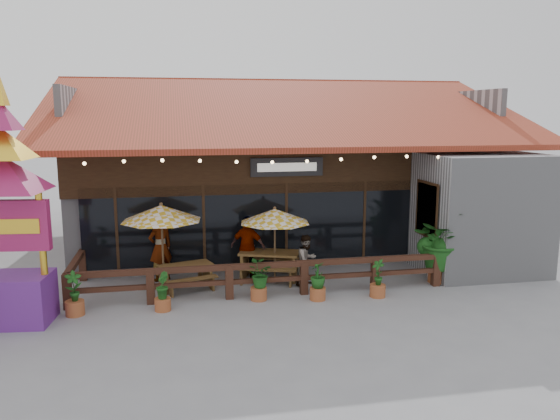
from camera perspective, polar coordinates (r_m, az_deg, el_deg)
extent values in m
plane|color=gray|center=(15.40, 3.90, -8.04)|extent=(100.00, 100.00, 0.00)
cube|color=#9D9DA1|center=(21.66, -0.78, 2.69)|extent=(14.00, 10.00, 4.00)
cube|color=#352210|center=(16.30, -2.83, 4.49)|extent=(11.00, 0.16, 1.60)
cube|color=black|center=(16.53, -2.76, -1.39)|extent=(10.00, 0.12, 2.40)
cube|color=#FFC072|center=(16.73, -2.86, -1.26)|extent=(9.80, 0.05, 2.20)
cube|color=#9D9DA1|center=(17.60, 20.17, -0.31)|extent=(3.50, 2.70, 3.60)
cube|color=red|center=(16.57, 15.11, 0.05)|extent=(0.06, 1.20, 1.50)
cube|color=#352210|center=(16.56, 15.08, 0.05)|extent=(0.04, 1.34, 1.64)
cube|color=#AA3826|center=(18.05, 1.20, 10.44)|extent=(15.50, 7.05, 2.37)
cube|color=#AA3826|center=(24.93, -2.25, 10.33)|extent=(15.50, 7.05, 2.37)
cube|color=#AA3826|center=(21.52, -0.81, 13.36)|extent=(15.50, 0.30, 0.12)
cube|color=#9D9DA1|center=(21.38, -19.85, 9.26)|extent=(0.20, 9.00, 1.80)
cube|color=#9D9DA1|center=(23.74, 16.31, 9.47)|extent=(0.20, 9.00, 1.80)
cube|color=black|center=(16.36, 0.71, 4.52)|extent=(2.20, 0.10, 0.55)
cube|color=silver|center=(16.30, 0.76, 4.50)|extent=(1.80, 0.02, 0.25)
cube|color=#352210|center=(16.42, -16.70, -1.89)|extent=(0.08, 0.08, 2.40)
cube|color=#352210|center=(16.35, -7.95, -1.60)|extent=(0.08, 0.08, 2.40)
cube|color=#352210|center=(16.66, 0.66, -1.29)|extent=(0.08, 0.08, 2.40)
cube|color=#352210|center=(17.33, 8.78, -0.96)|extent=(0.08, 0.08, 2.40)
sphere|color=#E7BE7F|center=(14.44, -19.76, 4.59)|extent=(0.09, 0.09, 0.09)
sphere|color=#E7BE7F|center=(14.33, -16.01, 4.91)|extent=(0.09, 0.09, 0.09)
sphere|color=#E7BE7F|center=(14.27, -12.19, 5.09)|extent=(0.09, 0.09, 0.09)
sphere|color=#E7BE7F|center=(14.29, -8.37, 5.11)|extent=(0.09, 0.09, 0.09)
sphere|color=#E7BE7F|center=(14.37, -4.56, 5.03)|extent=(0.09, 0.09, 0.09)
sphere|color=#E7BE7F|center=(14.51, -0.81, 5.01)|extent=(0.09, 0.09, 0.09)
sphere|color=#E7BE7F|center=(14.70, 2.85, 5.10)|extent=(0.09, 0.09, 0.09)
sphere|color=#E7BE7F|center=(14.95, 6.40, 5.29)|extent=(0.09, 0.09, 0.09)
sphere|color=#E7BE7F|center=(15.26, 9.83, 5.44)|extent=(0.09, 0.09, 0.09)
sphere|color=#E7BE7F|center=(15.62, 13.10, 5.47)|extent=(0.09, 0.09, 0.09)
sphere|color=#E7BE7F|center=(16.03, 16.22, 5.34)|extent=(0.09, 0.09, 0.09)
cube|color=#432418|center=(14.56, -21.34, -7.94)|extent=(0.20, 0.20, 0.90)
cube|color=#432418|center=(14.33, -13.38, -7.80)|extent=(0.20, 0.20, 0.90)
cube|color=#432418|center=(14.37, -5.32, -7.51)|extent=(0.20, 0.20, 0.90)
cube|color=#432418|center=(14.69, 2.52, -7.09)|extent=(0.20, 0.20, 0.90)
cube|color=#432418|center=(15.26, 9.89, -6.57)|extent=(0.20, 0.20, 0.90)
cube|color=#432418|center=(15.98, 15.97, -6.06)|extent=(0.20, 0.20, 0.90)
cube|color=#432418|center=(14.37, -1.76, -5.82)|extent=(9.80, 0.16, 0.14)
cube|color=#432418|center=(14.48, -1.75, -7.34)|extent=(9.80, 0.12, 0.12)
cube|color=#432418|center=(15.64, -20.63, -5.15)|extent=(0.16, 2.50, 0.14)
cube|color=#432418|center=(16.83, -19.91, -5.46)|extent=(0.20, 0.20, 0.90)
cylinder|color=brown|center=(15.46, -12.16, -3.85)|extent=(0.06, 0.06, 2.24)
cone|color=gold|center=(15.26, -12.30, -0.30)|extent=(2.80, 2.80, 0.44)
sphere|color=brown|center=(15.22, -12.33, 0.61)|extent=(0.10, 0.10, 0.10)
cylinder|color=black|center=(15.76, -12.01, -7.71)|extent=(0.43, 0.43, 0.06)
cylinder|color=brown|center=(15.66, -0.55, -3.81)|extent=(0.05, 0.05, 2.05)
cone|color=gold|center=(15.47, -0.55, -0.60)|extent=(2.50, 2.50, 0.40)
sphere|color=brown|center=(15.43, -0.55, 0.21)|extent=(0.09, 0.09, 0.09)
cylinder|color=black|center=(15.93, -0.54, -7.30)|extent=(0.39, 0.39, 0.05)
cube|color=brown|center=(15.29, -9.82, -5.73)|extent=(1.55, 1.06, 0.05)
cube|color=brown|center=(15.21, -12.01, -7.18)|extent=(0.25, 0.61, 0.66)
cube|color=brown|center=(15.58, -7.60, -6.63)|extent=(0.25, 0.61, 0.66)
cube|color=brown|center=(14.92, -9.18, -7.17)|extent=(1.43, 0.66, 0.04)
cube|color=brown|center=(15.81, -10.36, -6.22)|extent=(1.43, 0.66, 0.04)
cube|color=brown|center=(15.86, -1.10, -4.49)|extent=(1.89, 1.33, 0.06)
cube|color=brown|center=(16.10, -3.75, -5.76)|extent=(0.33, 0.74, 0.79)
cube|color=brown|center=(15.86, 1.60, -5.98)|extent=(0.33, 0.74, 0.79)
cube|color=brown|center=(15.38, -1.46, -6.20)|extent=(1.72, 0.85, 0.05)
cube|color=brown|center=(16.50, -0.76, -5.07)|extent=(1.72, 0.85, 0.05)
cube|color=#612484|center=(14.06, -25.83, -8.37)|extent=(1.65, 1.31, 1.15)
cube|color=#9C1C56|center=(13.64, -26.38, -1.45)|extent=(1.74, 0.43, 1.15)
cube|color=yellow|center=(13.51, -26.53, -1.56)|extent=(1.34, 0.18, 0.34)
cylinder|color=yellow|center=(13.51, -23.57, -2.17)|extent=(0.15, 0.15, 1.92)
pyramid|color=#9C1C56|center=(13.45, -26.89, 4.97)|extent=(2.54, 2.54, 0.77)
pyramid|color=yellow|center=(13.42, -27.11, 7.62)|extent=(1.80, 1.80, 0.67)
cylinder|color=#9A4F2A|center=(16.40, 16.15, -6.55)|extent=(0.55, 0.55, 0.41)
imported|color=#175319|center=(16.14, 16.33, -3.03)|extent=(1.98, 1.96, 1.66)
sphere|color=#175319|center=(16.20, 16.86, -4.15)|extent=(0.55, 0.55, 0.55)
sphere|color=#175319|center=(16.23, 15.75, -3.40)|extent=(0.48, 0.48, 0.48)
imported|color=#352210|center=(16.08, -12.39, -3.83)|extent=(0.86, 0.76, 1.97)
imported|color=#352210|center=(15.37, 2.81, -5.26)|extent=(0.89, 0.85, 1.44)
imported|color=#352210|center=(16.11, -3.36, -3.85)|extent=(1.15, 0.93, 1.83)
cylinder|color=#9A4F2A|center=(14.16, -20.63, -9.56)|extent=(0.45, 0.45, 0.36)
imported|color=#175319|center=(14.00, -20.77, -7.46)|extent=(0.44, 0.35, 0.73)
cylinder|color=#9A4F2A|center=(13.88, -12.15, -9.61)|extent=(0.40, 0.40, 0.32)
imported|color=#175319|center=(13.73, -12.23, -7.70)|extent=(0.31, 0.37, 0.65)
cylinder|color=#9A4F2A|center=(14.32, -2.24, -8.72)|extent=(0.42, 0.42, 0.34)
imported|color=#175319|center=(14.16, -2.26, -6.73)|extent=(0.81, 0.78, 0.70)
cylinder|color=#9A4F2A|center=(14.36, 3.96, -8.71)|extent=(0.41, 0.41, 0.33)
imported|color=#175319|center=(14.20, 3.99, -6.79)|extent=(0.54, 0.54, 0.68)
cylinder|color=#9A4F2A|center=(14.77, 10.16, -8.30)|extent=(0.41, 0.41, 0.33)
imported|color=#175319|center=(14.62, 10.22, -6.41)|extent=(0.36, 0.43, 0.68)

